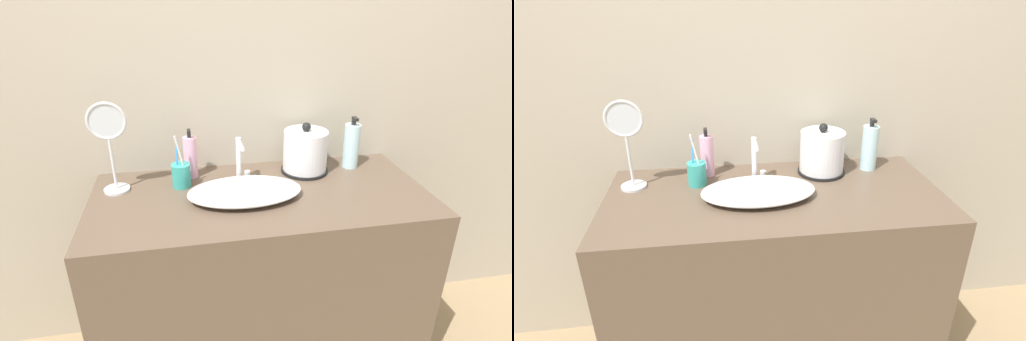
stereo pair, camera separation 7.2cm
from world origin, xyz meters
The scene contains 9 objects.
wall_back centered at (0.00, 0.62, 1.30)m, with size 6.00×0.04×2.60m.
vanity_counter centered at (0.00, 0.30, 0.43)m, with size 1.30×0.60×0.87m.
sink_basin centered at (-0.07, 0.28, 0.90)m, with size 0.43×0.25×0.06m.
faucet centered at (-0.06, 0.42, 0.97)m, with size 0.06×0.12×0.19m.
electric_kettle centered at (0.23, 0.47, 0.95)m, with size 0.20×0.20×0.22m.
toothbrush_cup centered at (-0.30, 0.42, 0.92)m, with size 0.07×0.07×0.22m.
lotion_bottle centered at (-0.26, 0.51, 0.96)m, with size 0.06×0.06×0.21m.
shampoo_bottle centered at (0.44, 0.48, 0.97)m, with size 0.07×0.07×0.23m.
vanity_mirror centered at (-0.55, 0.43, 1.08)m, with size 0.14×0.10×0.36m.
Camera 1 is at (-0.27, -1.05, 1.59)m, focal length 28.00 mm.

